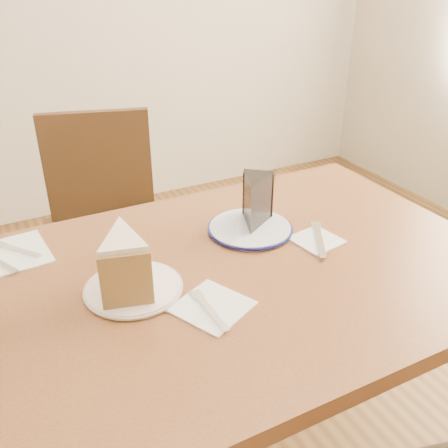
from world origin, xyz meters
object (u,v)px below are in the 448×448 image
at_px(plate_cream, 134,288).
at_px(carrot_cake, 124,261).
at_px(chocolate_cake, 254,204).
at_px(chair_far, 105,233).
at_px(plate_navy, 250,228).
at_px(table, 234,303).

xyz_separation_m(plate_cream, carrot_cake, (-0.01, 0.01, 0.06)).
distance_m(carrot_cake, chocolate_cake, 0.38).
distance_m(chair_far, chocolate_cake, 0.73).
bearing_deg(plate_cream, carrot_cake, 130.99).
distance_m(chair_far, carrot_cake, 0.78).
height_order(chair_far, plate_cream, chair_far).
relative_size(plate_navy, carrot_cake, 1.52).
xyz_separation_m(plate_navy, carrot_cake, (-0.35, -0.10, 0.06)).
relative_size(table, plate_cream, 6.18).
bearing_deg(table, carrot_cake, 172.71).
bearing_deg(chair_far, plate_cream, 97.15).
xyz_separation_m(plate_cream, plate_navy, (0.34, 0.11, 0.00)).
relative_size(carrot_cake, chocolate_cake, 1.16).
bearing_deg(plate_cream, plate_navy, 18.09).
distance_m(table, chocolate_cake, 0.25).
relative_size(plate_cream, plate_navy, 0.95).
relative_size(table, chair_far, 1.34).
distance_m(chair_far, plate_cream, 0.77).
relative_size(chair_far, plate_navy, 4.39).
distance_m(plate_cream, plate_navy, 0.36).
height_order(chair_far, carrot_cake, chair_far).
bearing_deg(plate_cream, chair_far, 81.50).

